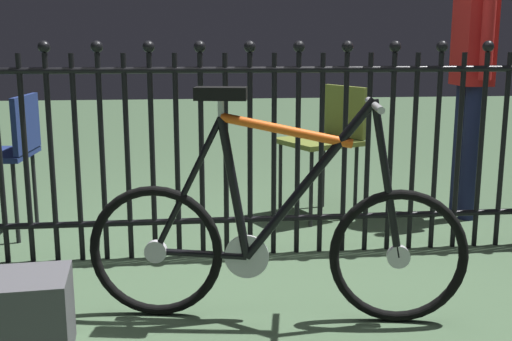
{
  "coord_description": "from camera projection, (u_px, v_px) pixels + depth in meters",
  "views": [
    {
      "loc": [
        -0.25,
        -2.49,
        1.11
      ],
      "look_at": [
        0.04,
        0.2,
        0.55
      ],
      "focal_mm": 44.0,
      "sensor_mm": 36.0,
      "label": 1
    }
  ],
  "objects": [
    {
      "name": "ground_plane",
      "position": [
        251.0,
        306.0,
        2.68
      ],
      "size": [
        20.0,
        20.0,
        0.0
      ],
      "primitive_type": "plane",
      "color": "#445D41"
    },
    {
      "name": "bicycle",
      "position": [
        275.0,
        238.0,
        2.5
      ],
      "size": [
        1.5,
        0.41,
        0.94
      ],
      "color": "black",
      "rests_on": "ground"
    },
    {
      "name": "display_crate",
      "position": [
        29.0,
        316.0,
        2.23
      ],
      "size": [
        0.31,
        0.31,
        0.3
      ],
      "primitive_type": "cube",
      "rotation": [
        0.0,
        0.0,
        0.09
      ],
      "color": "#4C4C51",
      "rests_on": "ground"
    },
    {
      "name": "chair_navy",
      "position": [
        5.0,
        147.0,
        3.59
      ],
      "size": [
        0.46,
        0.46,
        0.81
      ],
      "color": "black",
      "rests_on": "ground"
    },
    {
      "name": "iron_fence",
      "position": [
        222.0,
        145.0,
        3.21
      ],
      "size": [
        4.43,
        0.07,
        1.16
      ],
      "color": "black",
      "rests_on": "ground"
    },
    {
      "name": "person_visitor",
      "position": [
        472.0,
        58.0,
        3.88
      ],
      "size": [
        0.23,
        0.48,
        1.68
      ],
      "color": "#191E3F",
      "rests_on": "ground"
    },
    {
      "name": "chair_olive",
      "position": [
        328.0,
        134.0,
        3.99
      ],
      "size": [
        0.57,
        0.57,
        0.83
      ],
      "color": "black",
      "rests_on": "ground"
    }
  ]
}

